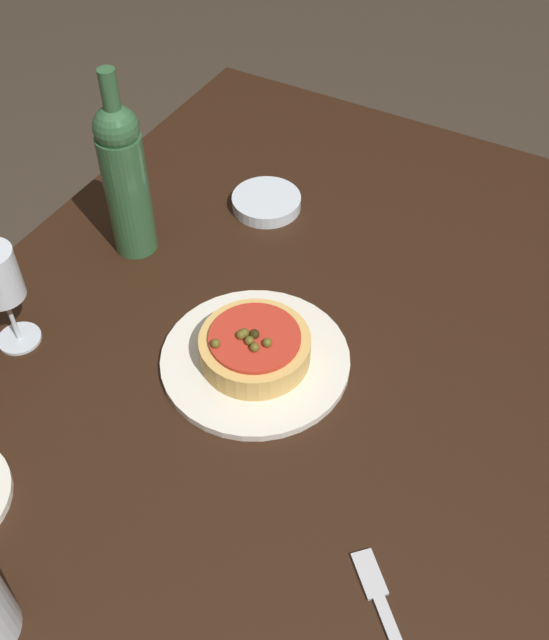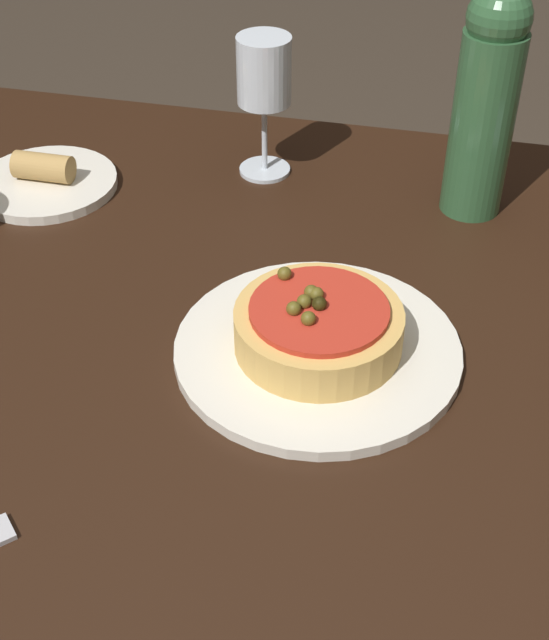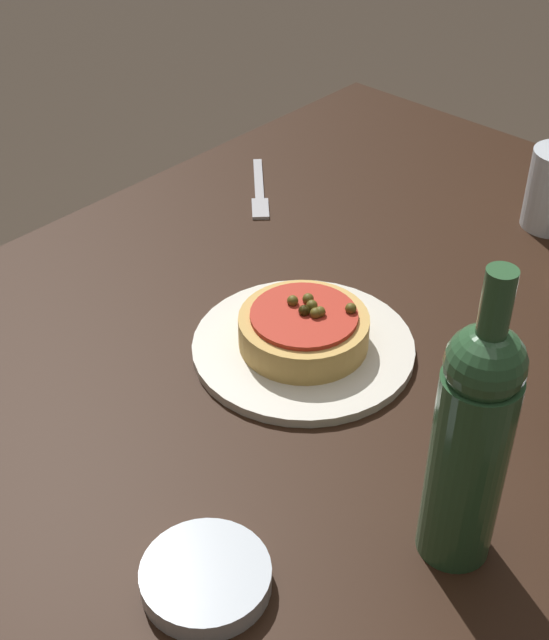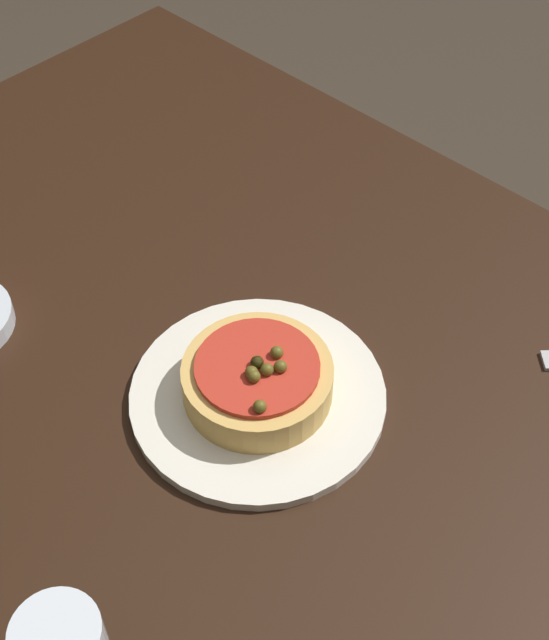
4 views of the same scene
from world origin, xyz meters
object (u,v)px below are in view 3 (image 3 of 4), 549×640
Objects in this scene: pizza at (305,330)px; side_bowl at (206,578)px; dinner_plate at (304,348)px; fork at (259,192)px; wine_bottle at (471,441)px; dining_table at (302,397)px.

pizza is 0.36m from side_bowl.
dinner_plate is 0.41m from fork.
pizza is 0.50× the size of wine_bottle.
dining_table is 5.18× the size of dinner_plate.
wine_bottle reaches higher than dinner_plate.
pizza is at bearing 6.18° from fork.
dinner_plate reaches higher than dining_table.
dinner_plate is 0.36m from side_bowl.
wine_bottle is (-0.13, -0.30, 0.22)m from dining_table.
fork is at bearing 39.72° from side_bowl.
dinner_plate is at bearing 26.48° from side_bowl.
pizza is 1.07× the size of fork.
dining_table is at bearing 26.76° from side_bowl.
dinner_plate is 0.35m from wine_bottle.
side_bowl is at bearing -5.52° from fork.
dining_table is 11.61× the size of side_bowl.
dining_table is 4.43× the size of wine_bottle.
dining_table is at bearing 6.05° from fork.
pizza is 0.34m from wine_bottle.
wine_bottle is 2.15× the size of fork.
fork is (0.25, 0.32, -0.03)m from pizza.
dining_table is 0.08m from dinner_plate.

